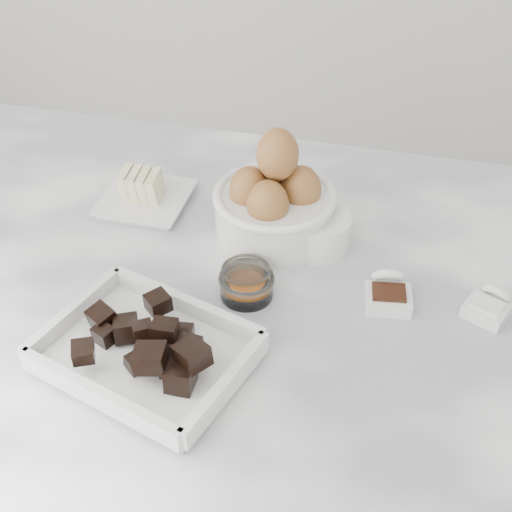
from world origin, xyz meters
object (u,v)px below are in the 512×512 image
at_px(sugar_ramekin, 319,231).
at_px(honey_bowl, 246,277).
at_px(chocolate_dish, 145,346).
at_px(zest_bowl, 247,285).
at_px(salt_spoon, 489,306).
at_px(vanilla_spoon, 388,293).
at_px(butter_plate, 144,193).
at_px(egg_bowl, 275,201).

bearing_deg(sugar_ramekin, honey_bowl, -127.56).
relative_size(chocolate_dish, honey_bowl, 4.18).
bearing_deg(zest_bowl, salt_spoon, 6.95).
bearing_deg(salt_spoon, honey_bowl, -176.50).
xyz_separation_m(chocolate_dish, vanilla_spoon, (0.26, 0.17, -0.01)).
xyz_separation_m(chocolate_dish, honey_bowl, (0.08, 0.16, -0.01)).
bearing_deg(butter_plate, sugar_ramekin, -8.91).
bearing_deg(honey_bowl, salt_spoon, 3.50).
relative_size(egg_bowl, zest_bowl, 2.40).
bearing_deg(chocolate_dish, egg_bowl, 71.85).
distance_m(honey_bowl, zest_bowl, 0.02).
height_order(sugar_ramekin, vanilla_spoon, sugar_ramekin).
distance_m(sugar_ramekin, zest_bowl, 0.14).
distance_m(chocolate_dish, butter_plate, 0.32).
height_order(butter_plate, zest_bowl, butter_plate).
height_order(chocolate_dish, butter_plate, chocolate_dish).
height_order(butter_plate, sugar_ramekin, butter_plate).
height_order(butter_plate, salt_spoon, butter_plate).
bearing_deg(honey_bowl, zest_bowl, -72.34).
xyz_separation_m(sugar_ramekin, egg_bowl, (-0.07, 0.02, 0.03)).
relative_size(sugar_ramekin, zest_bowl, 1.21).
distance_m(chocolate_dish, egg_bowl, 0.29).
distance_m(egg_bowl, zest_bowl, 0.14).
relative_size(butter_plate, vanilla_spoon, 1.69).
bearing_deg(vanilla_spoon, chocolate_dish, -147.34).
xyz_separation_m(honey_bowl, zest_bowl, (0.01, -0.02, 0.00)).
height_order(chocolate_dish, egg_bowl, egg_bowl).
relative_size(chocolate_dish, salt_spoon, 3.70).
xyz_separation_m(sugar_ramekin, zest_bowl, (-0.07, -0.12, -0.01)).
height_order(egg_bowl, honey_bowl, egg_bowl).
xyz_separation_m(chocolate_dish, sugar_ramekin, (0.16, 0.26, 0.00)).
distance_m(egg_bowl, honey_bowl, 0.13).
relative_size(sugar_ramekin, honey_bowl, 1.33).
xyz_separation_m(vanilla_spoon, salt_spoon, (0.12, 0.01, -0.00)).
bearing_deg(salt_spoon, zest_bowl, -173.05).
distance_m(vanilla_spoon, salt_spoon, 0.12).
bearing_deg(butter_plate, vanilla_spoon, -19.40).
xyz_separation_m(egg_bowl, honey_bowl, (-0.01, -0.12, -0.04)).
bearing_deg(zest_bowl, sugar_ramekin, 58.78).
distance_m(chocolate_dish, zest_bowl, 0.16).
xyz_separation_m(egg_bowl, zest_bowl, (-0.01, -0.14, -0.04)).
xyz_separation_m(sugar_ramekin, salt_spoon, (0.23, -0.08, -0.02)).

